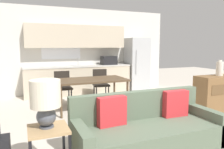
{
  "coord_description": "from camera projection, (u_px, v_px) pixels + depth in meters",
  "views": [
    {
      "loc": [
        -1.62,
        -2.39,
        1.5
      ],
      "look_at": [
        -0.02,
        1.5,
        0.95
      ],
      "focal_mm": 35.0,
      "sensor_mm": 36.0,
      "label": 1
    }
  ],
  "objects": [
    {
      "name": "wall_back",
      "position": [
        76.0,
        51.0,
        7.06
      ],
      "size": [
        6.4,
        0.07,
        2.7
      ],
      "color": "silver",
      "rests_on": "ground_plane"
    },
    {
      "name": "kitchen_counter",
      "position": [
        79.0,
        67.0,
        6.86
      ],
      "size": [
        3.3,
        0.65,
        2.15
      ],
      "color": "beige",
      "rests_on": "ground_plane"
    },
    {
      "name": "refrigerator",
      "position": [
        137.0,
        64.0,
        7.55
      ],
      "size": [
        0.69,
        0.7,
        1.77
      ],
      "color": "#B7BABC",
      "rests_on": "ground_plane"
    },
    {
      "name": "dining_table",
      "position": [
        91.0,
        82.0,
        5.13
      ],
      "size": [
        1.65,
        0.9,
        0.73
      ],
      "color": "brown",
      "rests_on": "ground_plane"
    },
    {
      "name": "couch",
      "position": [
        146.0,
        129.0,
        3.07
      ],
      "size": [
        2.07,
        0.8,
        0.84
      ],
      "color": "#3D2D1E",
      "rests_on": "ground_plane"
    },
    {
      "name": "side_table",
      "position": [
        49.0,
        144.0,
        2.49
      ],
      "size": [
        0.44,
        0.44,
        0.58
      ],
      "color": "tan",
      "rests_on": "ground_plane"
    },
    {
      "name": "table_lamp",
      "position": [
        46.0,
        99.0,
        2.44
      ],
      "size": [
        0.34,
        0.34,
        0.55
      ],
      "color": "#4C515B",
      "rests_on": "side_table"
    },
    {
      "name": "credenza",
      "position": [
        217.0,
        95.0,
        4.81
      ],
      "size": [
        1.03,
        0.44,
        0.86
      ],
      "color": "brown",
      "rests_on": "ground_plane"
    },
    {
      "name": "vase",
      "position": [
        220.0,
        68.0,
        4.75
      ],
      "size": [
        0.15,
        0.15,
        0.34
      ],
      "color": "beige",
      "rests_on": "credenza"
    },
    {
      "name": "dining_chair_far_right",
      "position": [
        101.0,
        83.0,
        6.13
      ],
      "size": [
        0.47,
        0.47,
        0.85
      ],
      "rotation": [
        0.0,
        0.0,
        -0.13
      ],
      "color": "black",
      "rests_on": "ground_plane"
    },
    {
      "name": "dining_chair_far_left",
      "position": [
        63.0,
        86.0,
        5.66
      ],
      "size": [
        0.42,
        0.42,
        0.85
      ],
      "rotation": [
        0.0,
        0.0,
        -0.01
      ],
      "color": "black",
      "rests_on": "ground_plane"
    }
  ]
}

